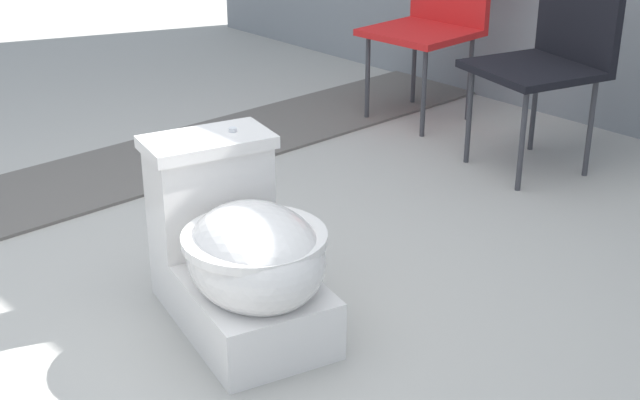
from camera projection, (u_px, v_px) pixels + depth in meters
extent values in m
plane|color=#A8A59E|center=(211.00, 310.00, 2.63)|extent=(14.00, 14.00, 0.00)
cube|color=#605B56|center=(148.00, 163.00, 3.71)|extent=(0.56, 8.00, 0.01)
cube|color=white|center=(242.00, 298.00, 2.53)|extent=(0.66, 0.47, 0.17)
ellipsoid|color=white|center=(255.00, 257.00, 2.38)|extent=(0.51, 0.46, 0.28)
cylinder|color=white|center=(254.00, 238.00, 2.35)|extent=(0.47, 0.47, 0.03)
cube|color=white|center=(210.00, 196.00, 2.60)|extent=(0.26, 0.37, 0.30)
cube|color=white|center=(207.00, 142.00, 2.54)|extent=(0.29, 0.40, 0.04)
cylinder|color=silver|center=(233.00, 130.00, 2.56)|extent=(0.02, 0.02, 0.01)
cube|color=red|center=(421.00, 32.00, 4.09)|extent=(0.46, 0.46, 0.03)
cylinder|color=#38383D|center=(424.00, 93.00, 3.96)|extent=(0.02, 0.02, 0.40)
cylinder|color=#38383D|center=(368.00, 78.00, 4.18)|extent=(0.02, 0.02, 0.40)
cylinder|color=#38383D|center=(470.00, 78.00, 4.18)|extent=(0.02, 0.02, 0.40)
cylinder|color=#38383D|center=(414.00, 65.00, 4.40)|extent=(0.02, 0.02, 0.40)
cube|color=black|center=(534.00, 69.00, 3.51)|extent=(0.54, 0.54, 0.03)
cube|color=black|center=(579.00, 10.00, 3.51)|extent=(0.43, 0.15, 0.40)
cylinder|color=#38383D|center=(522.00, 141.00, 3.38)|extent=(0.02, 0.02, 0.40)
cylinder|color=#38383D|center=(469.00, 116.00, 3.66)|extent=(0.02, 0.02, 0.40)
cylinder|color=#38383D|center=(590.00, 128.00, 3.53)|extent=(0.02, 0.02, 0.40)
cylinder|color=#38383D|center=(534.00, 105.00, 3.80)|extent=(0.02, 0.02, 0.40)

